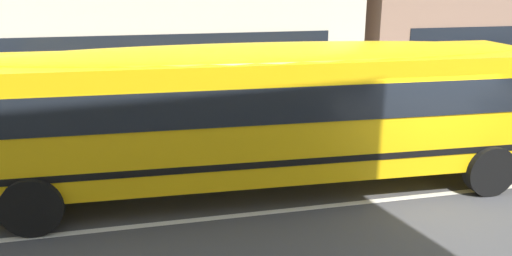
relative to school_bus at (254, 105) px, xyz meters
name	(u,v)px	position (x,y,z in m)	size (l,w,h in m)	color
ground_plane	(422,196)	(3.23, -1.26, -1.78)	(400.00, 400.00, 0.00)	#424244
sidewalk_far	(307,109)	(3.23, 6.03, -1.78)	(120.00, 3.00, 0.01)	gray
lane_centreline	(422,196)	(3.23, -1.26, -1.78)	(110.00, 0.16, 0.01)	silver
school_bus	(254,105)	(0.00, 0.00, 0.00)	(13.50, 3.49, 3.00)	yellow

